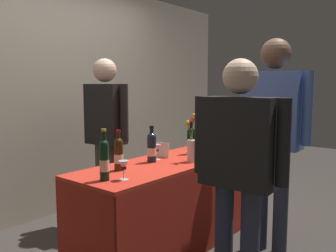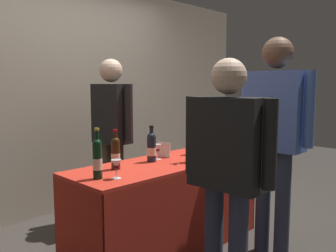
# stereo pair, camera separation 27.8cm
# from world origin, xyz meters

# --- Properties ---
(ground_plane) EXTENTS (12.00, 12.00, 0.00)m
(ground_plane) POSITION_xyz_m (0.00, 0.00, 0.00)
(ground_plane) COLOR #38332D
(back_partition) EXTENTS (5.69, 0.12, 2.57)m
(back_partition) POSITION_xyz_m (0.00, 1.53, 1.28)
(back_partition) COLOR #B2A893
(back_partition) RESTS_ON ground_plane
(tasting_table) EXTENTS (1.77, 0.62, 0.76)m
(tasting_table) POSITION_xyz_m (0.00, 0.00, 0.52)
(tasting_table) COLOR red
(tasting_table) RESTS_ON ground_plane
(featured_wine_bottle) EXTENTS (0.07, 0.07, 0.35)m
(featured_wine_bottle) POSITION_xyz_m (0.73, 0.15, 0.91)
(featured_wine_bottle) COLOR #38230F
(featured_wine_bottle) RESTS_ON tasting_table
(display_bottle_0) EXTENTS (0.07, 0.07, 0.31)m
(display_bottle_0) POSITION_xyz_m (-0.49, 0.08, 0.89)
(display_bottle_0) COLOR #38230F
(display_bottle_0) RESTS_ON tasting_table
(display_bottle_1) EXTENTS (0.07, 0.07, 0.35)m
(display_bottle_1) POSITION_xyz_m (-0.74, -0.06, 0.91)
(display_bottle_1) COLOR black
(display_bottle_1) RESTS_ON tasting_table
(display_bottle_2) EXTENTS (0.08, 0.08, 0.35)m
(display_bottle_2) POSITION_xyz_m (0.60, -0.15, 0.91)
(display_bottle_2) COLOR #192333
(display_bottle_2) RESTS_ON tasting_table
(display_bottle_3) EXTENTS (0.07, 0.07, 0.31)m
(display_bottle_3) POSITION_xyz_m (0.39, 0.04, 0.89)
(display_bottle_3) COLOR black
(display_bottle_3) RESTS_ON tasting_table
(display_bottle_4) EXTENTS (0.08, 0.08, 0.31)m
(display_bottle_4) POSITION_xyz_m (-0.11, 0.08, 0.89)
(display_bottle_4) COLOR #192333
(display_bottle_4) RESTS_ON tasting_table
(wine_glass_near_vendor) EXTENTS (0.07, 0.07, 0.13)m
(wine_glass_near_vendor) POSITION_xyz_m (-0.02, 0.11, 0.86)
(wine_glass_near_vendor) COLOR silver
(wine_glass_near_vendor) RESTS_ON tasting_table
(wine_glass_mid) EXTENTS (0.07, 0.07, 0.13)m
(wine_glass_mid) POSITION_xyz_m (-0.65, -0.14, 0.86)
(wine_glass_mid) COLOR silver
(wine_glass_mid) RESTS_ON tasting_table
(wine_glass_near_taster) EXTENTS (0.08, 0.08, 0.14)m
(wine_glass_near_taster) POSITION_xyz_m (0.78, -0.04, 0.87)
(wine_glass_near_taster) COLOR silver
(wine_glass_near_taster) RESTS_ON tasting_table
(flower_vase) EXTENTS (0.10, 0.10, 0.41)m
(flower_vase) POSITION_xyz_m (0.12, -0.17, 0.89)
(flower_vase) COLOR silver
(flower_vase) RESTS_ON tasting_table
(brochure_stand) EXTENTS (0.04, 0.13, 0.13)m
(brochure_stand) POSITION_xyz_m (0.09, 0.14, 0.83)
(brochure_stand) COLOR silver
(brochure_stand) RESTS_ON tasting_table
(vendor_presenter) EXTENTS (0.25, 0.55, 1.66)m
(vendor_presenter) POSITION_xyz_m (0.01, 0.80, 0.99)
(vendor_presenter) COLOR #4C4233
(vendor_presenter) RESTS_ON ground_plane
(taster_foreground_right) EXTENTS (0.24, 0.61, 1.78)m
(taster_foreground_right) POSITION_xyz_m (0.51, -0.70, 1.08)
(taster_foreground_right) COLOR #2D3347
(taster_foreground_right) RESTS_ON ground_plane
(taster_foreground_left) EXTENTS (0.23, 0.63, 1.56)m
(taster_foreground_left) POSITION_xyz_m (-0.33, -0.84, 0.94)
(taster_foreground_left) COLOR #2D3347
(taster_foreground_left) RESTS_ON ground_plane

